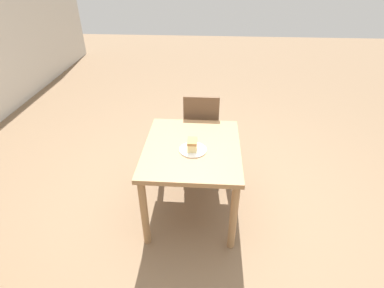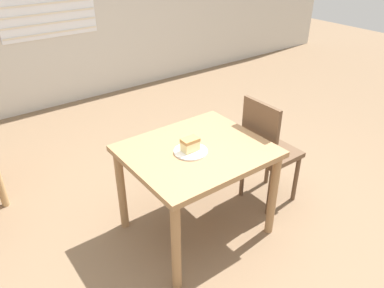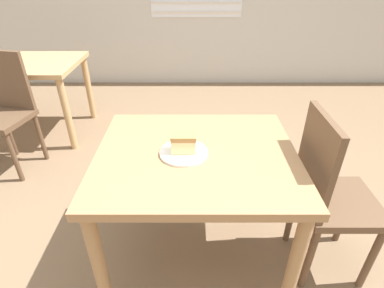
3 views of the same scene
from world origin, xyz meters
name	(u,v)px [view 3 (image 3 of 3)]	position (x,y,z in m)	size (l,w,h in m)	color
ground_plane	(188,271)	(0.00, 0.00, 0.00)	(14.00, 14.00, 0.00)	#7A6047
dining_table_near	(196,171)	(0.04, 0.13, 0.60)	(0.94, 0.80, 0.71)	#9E754C
dining_table_far	(27,74)	(-1.47, 1.60, 0.59)	(0.92, 0.72, 0.70)	tan
chair_near_window	(328,194)	(0.69, 0.07, 0.50)	(0.37, 0.37, 0.92)	brown
chair_far_corner	(5,109)	(-1.41, 1.05, 0.50)	(0.44, 0.44, 0.92)	brown
plate	(183,153)	(-0.02, 0.11, 0.71)	(0.22, 0.22, 0.01)	white
cake_slice	(183,143)	(-0.02, 0.12, 0.76)	(0.11, 0.08, 0.09)	beige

